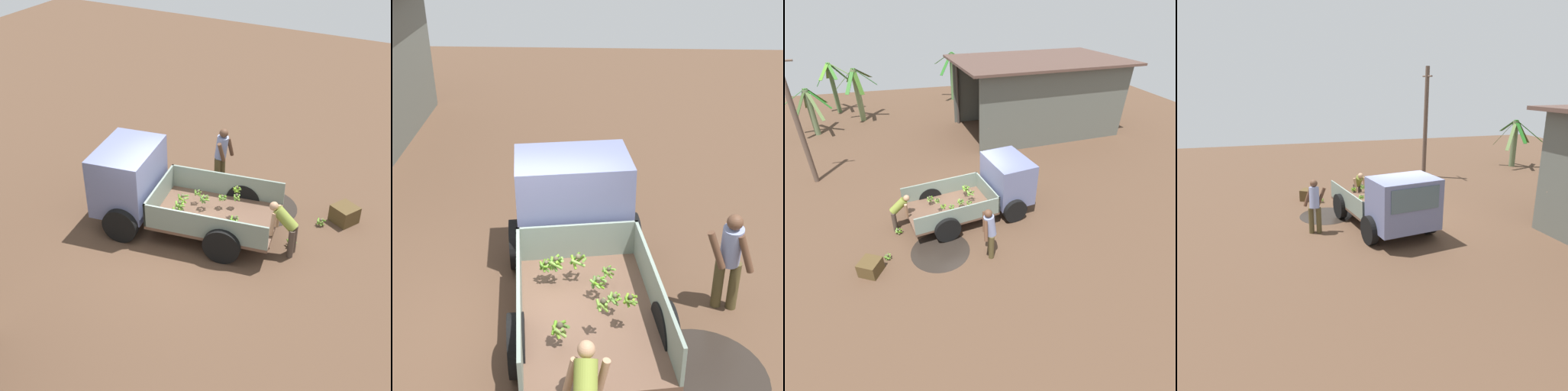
% 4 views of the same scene
% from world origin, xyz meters
% --- Properties ---
extents(ground, '(36.00, 36.00, 0.00)m').
position_xyz_m(ground, '(0.00, 0.00, 0.00)').
color(ground, brown).
extents(mud_patch_0, '(1.84, 1.84, 0.01)m').
position_xyz_m(mud_patch_0, '(-1.39, -2.35, 0.00)').
color(mud_patch_0, black).
rests_on(mud_patch_0, ground).
extents(cargo_truck, '(4.57, 2.73, 1.93)m').
position_xyz_m(cargo_truck, '(0.93, -0.55, 1.00)').
color(cargo_truck, brown).
rests_on(cargo_truck, ground).
extents(warehouse_shed, '(9.39, 6.38, 3.86)m').
position_xyz_m(warehouse_shed, '(5.94, 6.73, 2.70)').
color(warehouse_shed, '#595C54').
rests_on(warehouse_shed, ground).
extents(utility_pole, '(1.01, 0.20, 5.23)m').
position_xyz_m(utility_pole, '(-5.87, 3.25, 2.67)').
color(utility_pole, brown).
rests_on(utility_pole, ground).
extents(banana_palm_0, '(2.28, 2.39, 2.56)m').
position_xyz_m(banana_palm_0, '(-6.74, 8.94, 1.36)').
color(banana_palm_0, '#61754E').
rests_on(banana_palm_0, ground).
extents(banana_palm_1, '(2.17, 2.55, 3.15)m').
position_xyz_m(banana_palm_1, '(-6.00, 12.81, 1.72)').
color(banana_palm_1, '#4D673D').
rests_on(banana_palm_1, ground).
extents(banana_palm_2, '(2.60, 2.50, 3.32)m').
position_xyz_m(banana_palm_2, '(2.06, 13.89, 1.75)').
color(banana_palm_2, '#56814A').
rests_on(banana_palm_2, ground).
extents(banana_palm_3, '(2.43, 2.40, 3.12)m').
position_xyz_m(banana_palm_3, '(-4.35, 10.72, 1.65)').
color(banana_palm_3, '#708352').
rests_on(banana_palm_3, ground).
extents(person_foreground_visitor, '(0.47, 0.73, 1.70)m').
position_xyz_m(person_foreground_visitor, '(0.03, -2.89, 0.94)').
color(person_foreground_visitor, '#4C4124').
rests_on(person_foreground_visitor, ground).
extents(person_worker_loading, '(0.69, 0.56, 1.27)m').
position_xyz_m(person_worker_loading, '(-2.51, -0.89, 0.74)').
color(person_worker_loading, '#46382F').
rests_on(person_worker_loading, ground).
extents(person_bystander_near_shed, '(0.49, 0.71, 1.62)m').
position_xyz_m(person_bystander_near_shed, '(1.75, 4.25, 0.90)').
color(person_bystander_near_shed, '#3E3020').
rests_on(person_bystander_near_shed, ground).
extents(banana_bunch_on_ground_0, '(0.22, 0.23, 0.19)m').
position_xyz_m(banana_bunch_on_ground_0, '(-2.97, -2.29, 0.11)').
color(banana_bunch_on_ground_0, brown).
rests_on(banana_bunch_on_ground_0, ground).
extents(banana_bunch_on_ground_1, '(0.25, 0.25, 0.21)m').
position_xyz_m(banana_bunch_on_ground_1, '(-2.61, -1.17, 0.12)').
color(banana_bunch_on_ground_1, brown).
rests_on(banana_bunch_on_ground_1, ground).
extents(wooden_crate_0, '(0.74, 0.74, 0.44)m').
position_xyz_m(wooden_crate_0, '(-3.43, -2.72, 0.22)').
color(wooden_crate_0, '#4E3A1E').
rests_on(wooden_crate_0, ground).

